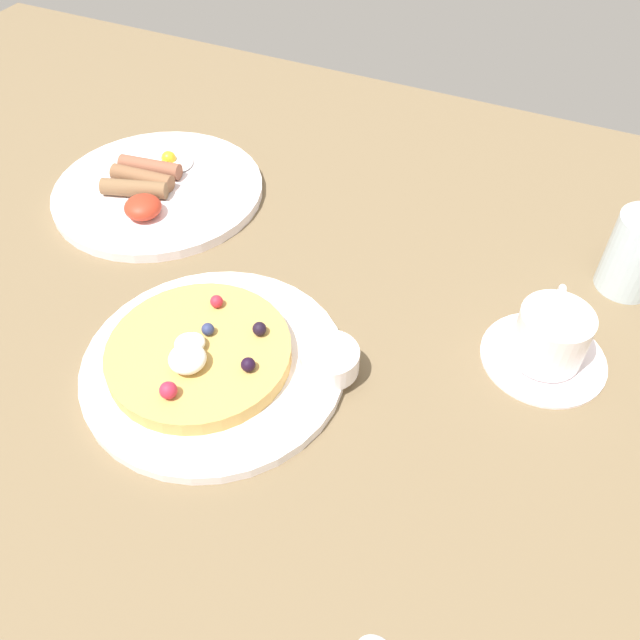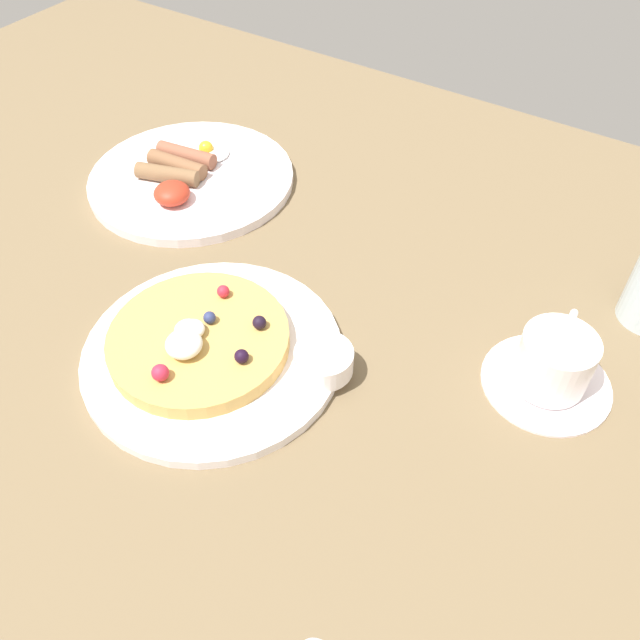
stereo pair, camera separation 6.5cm
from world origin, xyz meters
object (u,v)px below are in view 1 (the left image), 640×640
object	(u,v)px
water_glass	(637,254)
pancake_plate	(214,365)
syrup_ramekin	(330,360)
coffee_saucer	(543,357)
breakfast_plate	(159,191)
coffee_cup	(552,334)

from	to	relation	value
water_glass	pancake_plate	bearing A→B (deg)	-140.00
syrup_ramekin	water_glass	world-z (taller)	water_glass
coffee_saucer	pancake_plate	bearing A→B (deg)	-153.08
pancake_plate	coffee_saucer	distance (cm)	33.80
breakfast_plate	coffee_cup	xyz separation A→B (cm)	(52.34, -7.06, 3.05)
coffee_saucer	water_glass	xyz separation A→B (cm)	(6.05, 15.06, 4.38)
syrup_ramekin	water_glass	size ratio (longest dim) A/B	0.62
syrup_ramekin	coffee_saucer	world-z (taller)	syrup_ramekin
pancake_plate	syrup_ramekin	bearing A→B (deg)	20.14
pancake_plate	coffee_cup	distance (cm)	34.01
coffee_cup	coffee_saucer	bearing A→B (deg)	-86.19
syrup_ramekin	water_glass	bearing A→B (deg)	46.27
coffee_cup	water_glass	bearing A→B (deg)	67.83
breakfast_plate	coffee_cup	distance (cm)	52.90
coffee_saucer	coffee_cup	bearing A→B (deg)	93.81
pancake_plate	water_glass	distance (cm)	47.41
breakfast_plate	water_glass	size ratio (longest dim) A/B	2.92
syrup_ramekin	pancake_plate	bearing A→B (deg)	-159.86
breakfast_plate	coffee_cup	world-z (taller)	coffee_cup
syrup_ramekin	coffee_saucer	size ratio (longest dim) A/B	0.46
pancake_plate	coffee_saucer	bearing A→B (deg)	26.92
coffee_cup	syrup_ramekin	bearing A→B (deg)	-149.10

